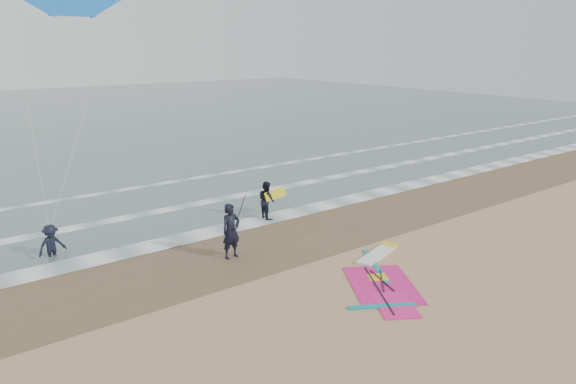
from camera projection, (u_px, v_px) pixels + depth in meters
ground at (393, 299)px, 15.32m from camera, size 120.00×120.00×0.00m
sea_water at (41, 119)px, 52.45m from camera, size 120.00×80.00×0.02m
wet_sand_band at (277, 239)px, 19.96m from camera, size 120.00×5.00×0.01m
foam_waterline at (221, 210)px, 23.39m from camera, size 120.00×9.15×0.02m
windsurf_rig at (382, 276)px, 16.76m from camera, size 4.74×4.49×0.11m
person_standing at (231, 231)px, 18.02m from camera, size 0.77×0.54×2.00m
person_walking at (267, 200)px, 22.18m from camera, size 0.68×0.85×1.66m
person_wading at (51, 236)px, 18.13m from camera, size 1.12×0.82×1.56m
held_pole at (238, 217)px, 18.06m from camera, size 0.17×0.86×1.82m
carried_kiteboard at (275, 194)px, 22.27m from camera, size 1.30×0.51×0.39m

